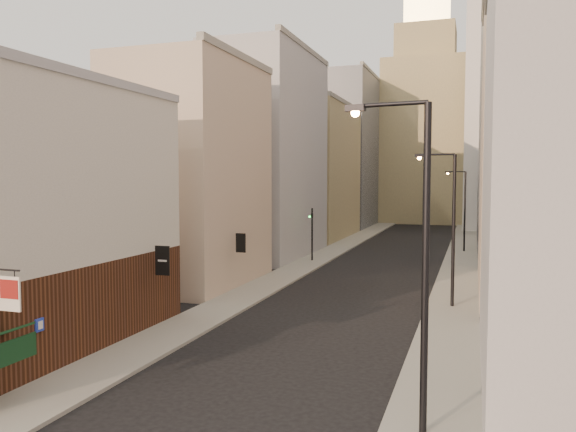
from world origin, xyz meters
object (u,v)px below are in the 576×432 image
object	(u,v)px
traffic_light_left	(312,224)
clock_tower	(425,122)
streetlamp_mid	(449,220)
streetlamp_near	(417,247)
white_tower	(494,104)
streetlamp_far	(463,206)

from	to	relation	value
traffic_light_left	clock_tower	bearing A→B (deg)	-79.59
streetlamp_mid	traffic_light_left	size ratio (longest dim) A/B	1.84
clock_tower	streetlamp_near	distance (m)	86.95
white_tower	traffic_light_left	world-z (taller)	white_tower
streetlamp_far	streetlamp_near	bearing A→B (deg)	-112.25
traffic_light_left	streetlamp_far	bearing A→B (deg)	-122.90
streetlamp_mid	streetlamp_far	size ratio (longest dim) A/B	1.09
streetlamp_mid	streetlamp_far	xyz separation A→B (m)	(0.24, 26.53, -0.42)
streetlamp_far	traffic_light_left	xyz separation A→B (m)	(-13.08, -11.23, -1.29)
clock_tower	streetlamp_mid	distance (m)	69.73
streetlamp_near	traffic_light_left	bearing A→B (deg)	118.64
clock_tower	traffic_light_left	bearing A→B (deg)	-96.04
streetlamp_mid	traffic_light_left	distance (m)	20.05
streetlamp_mid	clock_tower	bearing A→B (deg)	93.06
streetlamp_near	traffic_light_left	world-z (taller)	streetlamp_near
clock_tower	streetlamp_mid	world-z (taller)	clock_tower
streetlamp_far	traffic_light_left	distance (m)	17.28
white_tower	streetlamp_near	xyz separation A→B (m)	(-3.97, -71.84, -12.88)
white_tower	streetlamp_near	bearing A→B (deg)	-93.16
streetlamp_mid	white_tower	bearing A→B (deg)	83.03
white_tower	traffic_light_left	xyz separation A→B (m)	(-16.60, -38.94, -15.04)
streetlamp_near	streetlamp_far	world-z (taller)	streetlamp_near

